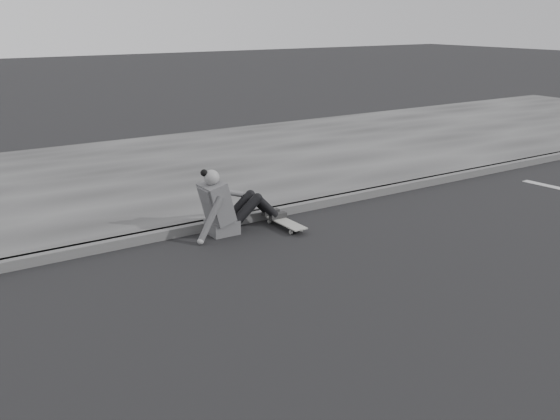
# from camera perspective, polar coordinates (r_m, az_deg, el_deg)

# --- Properties ---
(ground) EXTENTS (80.00, 80.00, 0.00)m
(ground) POSITION_cam_1_polar(r_m,az_deg,el_deg) (8.53, 22.38, -2.38)
(ground) COLOR black
(ground) RESTS_ON ground
(curb) EXTENTS (24.00, 0.16, 0.12)m
(curb) POSITION_cam_1_polar(r_m,az_deg,el_deg) (10.09, 10.44, 1.98)
(curb) COLOR #4C4C4C
(curb) RESTS_ON ground
(sidewalk) EXTENTS (24.00, 6.00, 0.12)m
(sidewalk) POSITION_cam_1_polar(r_m,az_deg,el_deg) (12.37, 0.78, 5.12)
(sidewalk) COLOR #3D3D3D
(sidewalk) RESTS_ON ground
(skateboard) EXTENTS (0.20, 0.78, 0.09)m
(skateboard) POSITION_cam_1_polar(r_m,az_deg,el_deg) (8.25, 0.42, -1.14)
(skateboard) COLOR gray
(skateboard) RESTS_ON ground
(seated_woman) EXTENTS (1.38, 0.46, 0.88)m
(seated_woman) POSITION_cam_1_polar(r_m,az_deg,el_deg) (8.00, -4.93, 0.38)
(seated_woman) COLOR #4C4C4E
(seated_woman) RESTS_ON ground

